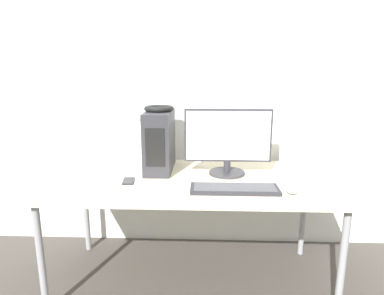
% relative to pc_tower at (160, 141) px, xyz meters
% --- Properties ---
extents(wall_back, '(8.00, 0.07, 2.70)m').
position_rel_pc_tower_xyz_m(wall_back, '(0.22, 0.37, 0.44)').
color(wall_back, silver).
rests_on(wall_back, ground_plane).
extents(desk, '(1.81, 0.85, 0.71)m').
position_rel_pc_tower_xyz_m(desk, '(0.22, -0.18, -0.24)').
color(desk, beige).
rests_on(desk, ground_plane).
extents(pc_tower, '(0.17, 0.41, 0.40)m').
position_rel_pc_tower_xyz_m(pc_tower, '(0.00, 0.00, 0.00)').
color(pc_tower, '#2D2D33').
rests_on(pc_tower, desk).
extents(headphones, '(0.19, 0.19, 0.03)m').
position_rel_pc_tower_xyz_m(headphones, '(-0.00, 0.00, 0.22)').
color(headphones, black).
rests_on(headphones, pc_tower).
extents(monitor_main, '(0.55, 0.23, 0.42)m').
position_rel_pc_tower_xyz_m(monitor_main, '(0.45, -0.09, 0.02)').
color(monitor_main, '#333338').
rests_on(monitor_main, desk).
extents(keyboard, '(0.49, 0.16, 0.02)m').
position_rel_pc_tower_xyz_m(keyboard, '(0.47, -0.40, -0.19)').
color(keyboard, '#28282D').
rests_on(keyboard, desk).
extents(mouse, '(0.06, 0.09, 0.03)m').
position_rel_pc_tower_xyz_m(mouse, '(0.78, -0.42, -0.18)').
color(mouse, '#B2B2B7').
rests_on(mouse, desk).
extents(cell_phone, '(0.08, 0.13, 0.01)m').
position_rel_pc_tower_xyz_m(cell_phone, '(-0.16, -0.27, -0.19)').
color(cell_phone, '#232328').
rests_on(cell_phone, desk).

